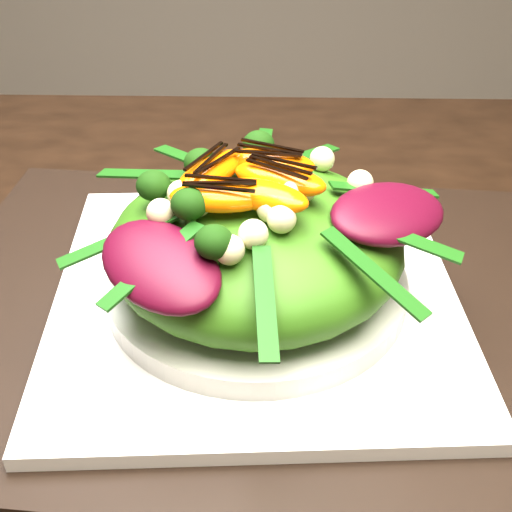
{
  "coord_description": "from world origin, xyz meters",
  "views": [
    {
      "loc": [
        0.2,
        -0.34,
        1.08
      ],
      "look_at": [
        0.2,
        0.05,
        0.8
      ],
      "focal_mm": 48.0,
      "sensor_mm": 36.0,
      "label": 1
    }
  ],
  "objects_px": {
    "orange_segment": "(245,173)",
    "salad_bowl": "(256,282)",
    "placemat": "(256,304)",
    "lettuce_mound": "(256,242)",
    "plate_base": "(256,296)"
  },
  "relations": [
    {
      "from": "orange_segment",
      "to": "salad_bowl",
      "type": "bearing_deg",
      "value": -60.68
    },
    {
      "from": "placemat",
      "to": "lettuce_mound",
      "type": "height_order",
      "value": "lettuce_mound"
    },
    {
      "from": "plate_base",
      "to": "placemat",
      "type": "bearing_deg",
      "value": 90.0
    },
    {
      "from": "plate_base",
      "to": "orange_segment",
      "type": "bearing_deg",
      "value": 119.32
    },
    {
      "from": "placemat",
      "to": "lettuce_mound",
      "type": "xyz_separation_m",
      "value": [
        0.0,
        -0.0,
        0.06
      ]
    },
    {
      "from": "lettuce_mound",
      "to": "plate_base",
      "type": "bearing_deg",
      "value": 0.0
    },
    {
      "from": "salad_bowl",
      "to": "lettuce_mound",
      "type": "height_order",
      "value": "lettuce_mound"
    },
    {
      "from": "placemat",
      "to": "plate_base",
      "type": "bearing_deg",
      "value": -90.0
    },
    {
      "from": "placemat",
      "to": "plate_base",
      "type": "xyz_separation_m",
      "value": [
        0.0,
        -0.0,
        0.01
      ]
    },
    {
      "from": "placemat",
      "to": "salad_bowl",
      "type": "relative_size",
      "value": 2.27
    },
    {
      "from": "salad_bowl",
      "to": "orange_segment",
      "type": "xyz_separation_m",
      "value": [
        -0.01,
        0.01,
        0.08
      ]
    },
    {
      "from": "placemat",
      "to": "salad_bowl",
      "type": "bearing_deg",
      "value": -90.0
    },
    {
      "from": "orange_segment",
      "to": "plate_base",
      "type": "bearing_deg",
      "value": -60.68
    },
    {
      "from": "plate_base",
      "to": "salad_bowl",
      "type": "distance_m",
      "value": 0.01
    },
    {
      "from": "plate_base",
      "to": "orange_segment",
      "type": "relative_size",
      "value": 4.52
    }
  ]
}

